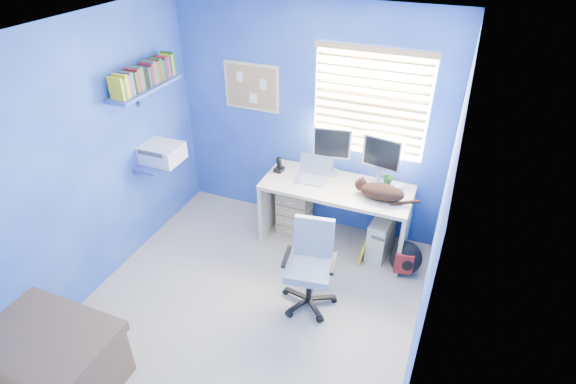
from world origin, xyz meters
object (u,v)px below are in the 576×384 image
at_px(office_chair, 310,275).
at_px(laptop, 312,171).
at_px(desk, 335,215).
at_px(cat, 382,192).
at_px(tower_pc, 381,236).

bearing_deg(office_chair, laptop, 109.06).
xyz_separation_m(desk, office_chair, (0.05, -0.94, -0.05)).
bearing_deg(cat, desk, -177.37).
height_order(tower_pc, office_chair, office_chair).
relative_size(desk, tower_pc, 3.46).
relative_size(laptop, office_chair, 0.39).
bearing_deg(tower_pc, cat, -112.33).
distance_m(laptop, tower_pc, 1.02).
height_order(laptop, cat, laptop).
bearing_deg(laptop, tower_pc, -5.10).
height_order(desk, laptop, laptop).
xyz_separation_m(cat, office_chair, (-0.43, -0.87, -0.50)).
bearing_deg(tower_pc, laptop, -174.67).
relative_size(desk, laptop, 4.72).
bearing_deg(desk, office_chair, -87.06).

